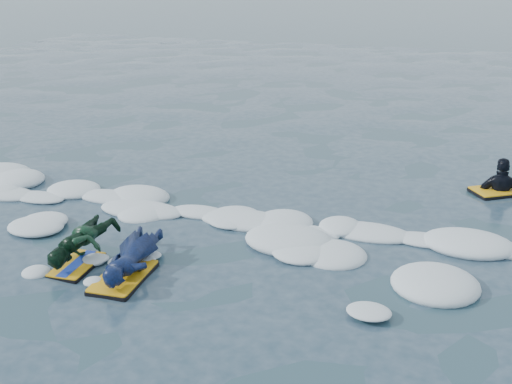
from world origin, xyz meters
TOP-DOWN VIEW (x-y plane):
  - ground at (0.00, 0.00)m, footprint 120.00×120.00m
  - foam_band at (0.00, 1.03)m, footprint 12.00×3.10m
  - prone_woman_unit at (-0.01, -0.40)m, footprint 0.77×1.54m
  - prone_child_unit at (-0.73, -0.33)m, footprint 0.66×1.23m
  - waiting_rider_unit at (4.41, 4.04)m, footprint 1.10×0.98m

SIDE VIEW (x-z plane):
  - waiting_rider_unit at x=4.41m, z-range -0.84..0.62m
  - ground at x=0.00m, z-range 0.00..0.00m
  - foam_band at x=0.00m, z-range -0.15..0.15m
  - prone_woman_unit at x=-0.01m, z-range 0.00..0.38m
  - prone_child_unit at x=-0.73m, z-range 0.00..0.47m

